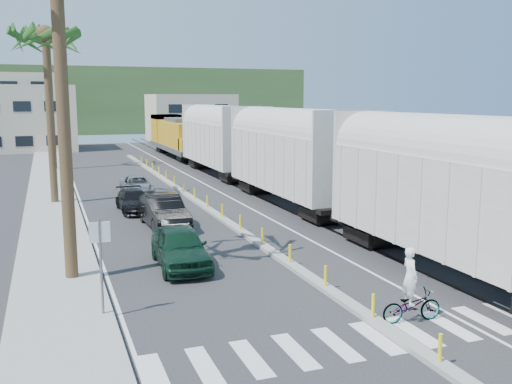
% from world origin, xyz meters
% --- Properties ---
extents(ground, '(140.00, 140.00, 0.00)m').
position_xyz_m(ground, '(0.00, 0.00, 0.00)').
color(ground, '#28282B').
rests_on(ground, ground).
extents(sidewalk, '(3.00, 90.00, 0.15)m').
position_xyz_m(sidewalk, '(-8.50, 25.00, 0.07)').
color(sidewalk, gray).
rests_on(sidewalk, ground).
extents(rails, '(1.56, 100.00, 0.06)m').
position_xyz_m(rails, '(5.00, 28.00, 0.03)').
color(rails, black).
rests_on(rails, ground).
extents(median, '(0.45, 60.00, 0.85)m').
position_xyz_m(median, '(0.00, 19.96, 0.09)').
color(median, gray).
rests_on(median, ground).
extents(crosswalk, '(14.00, 2.20, 0.01)m').
position_xyz_m(crosswalk, '(0.00, -2.00, 0.01)').
color(crosswalk, silver).
rests_on(crosswalk, ground).
extents(lane_markings, '(9.42, 90.00, 0.01)m').
position_xyz_m(lane_markings, '(-2.15, 25.00, 0.00)').
color(lane_markings, silver).
rests_on(lane_markings, ground).
extents(freight_train, '(3.00, 60.94, 5.85)m').
position_xyz_m(freight_train, '(5.00, 22.47, 2.91)').
color(freight_train, '#B6B3A7').
rests_on(freight_train, ground).
extents(palm_trees, '(3.50, 37.20, 13.75)m').
position_xyz_m(palm_trees, '(-8.10, 22.70, 10.81)').
color(palm_trees, brown).
rests_on(palm_trees, ground).
extents(street_sign, '(0.60, 0.08, 3.00)m').
position_xyz_m(street_sign, '(-7.30, 2.00, 1.97)').
color(street_sign, slate).
rests_on(street_sign, ground).
extents(buildings, '(38.00, 27.00, 10.00)m').
position_xyz_m(buildings, '(-6.41, 71.66, 4.36)').
color(buildings, '#B4A88F').
rests_on(buildings, ground).
extents(hillside, '(80.00, 20.00, 12.00)m').
position_xyz_m(hillside, '(0.00, 100.00, 6.00)').
color(hillside, '#385628').
rests_on(hillside, ground).
extents(car_lead, '(2.22, 4.75, 1.57)m').
position_xyz_m(car_lead, '(-3.99, 6.37, 0.78)').
color(car_lead, black).
rests_on(car_lead, ground).
extents(car_second, '(2.17, 5.06, 1.61)m').
position_xyz_m(car_second, '(-3.27, 13.34, 0.81)').
color(car_second, black).
rests_on(car_second, ground).
extents(car_third, '(1.95, 4.35, 1.24)m').
position_xyz_m(car_third, '(-4.06, 17.96, 0.62)').
color(car_third, black).
rests_on(car_third, ground).
extents(car_rear, '(2.18, 4.33, 1.17)m').
position_xyz_m(car_rear, '(-2.98, 24.26, 0.59)').
color(car_rear, '#9C9FA1').
rests_on(car_rear, ground).
extents(cyclist, '(0.92, 1.94, 2.23)m').
position_xyz_m(cyclist, '(1.04, -1.36, 0.71)').
color(cyclist, '#9EA0A5').
rests_on(cyclist, ground).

